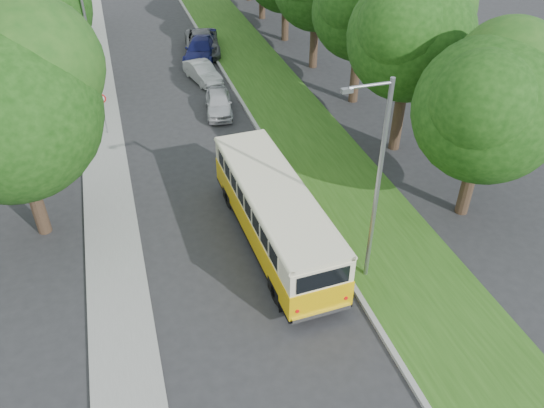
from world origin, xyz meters
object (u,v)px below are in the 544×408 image
object	(u,v)px
car_silver	(219,103)
car_blue	(201,49)
car_grey	(202,43)
lamppost_near	(376,181)
vintage_bus	(274,215)
car_white	(202,72)
lamppost_far	(87,38)

from	to	relation	value
car_silver	car_blue	size ratio (longest dim) A/B	0.75
car_silver	car_grey	xyz separation A→B (m)	(1.01, 10.28, 0.11)
lamppost_near	vintage_bus	world-z (taller)	lamppost_near
car_white	car_blue	bearing A→B (deg)	67.09
vintage_bus	car_white	distance (m)	17.39
vintage_bus	car_blue	xyz separation A→B (m)	(1.09, 21.38, -0.67)
vintage_bus	car_blue	bearing A→B (deg)	84.57
lamppost_near	car_white	world-z (taller)	lamppost_near
lamppost_near	car_silver	xyz separation A→B (m)	(-2.22, 15.32, -3.73)
lamppost_near	car_grey	bearing A→B (deg)	92.70
lamppost_far	car_white	size ratio (longest dim) A/B	1.99
lamppost_far	car_silver	bearing A→B (deg)	-25.45
car_white	lamppost_near	bearing A→B (deg)	-97.26
vintage_bus	car_grey	xyz separation A→B (m)	(1.43, 22.68, -0.66)
car_grey	car_white	bearing A→B (deg)	-92.28
vintage_bus	car_grey	size ratio (longest dim) A/B	1.76
lamppost_near	car_blue	size ratio (longest dim) A/B	1.58
car_silver	car_white	xyz separation A→B (m)	(0.00, 4.97, -0.02)
lamppost_near	car_grey	distance (m)	25.88
car_white	car_grey	world-z (taller)	car_grey
lamppost_near	car_white	distance (m)	20.74
car_blue	car_grey	distance (m)	1.34
car_blue	car_grey	world-z (taller)	car_grey
car_white	car_grey	size ratio (longest dim) A/B	0.70
car_silver	vintage_bus	bearing A→B (deg)	-82.44
lamppost_far	car_blue	size ratio (longest dim) A/B	1.48
lamppost_near	lamppost_far	distance (m)	20.53
lamppost_far	car_blue	bearing A→B (deg)	38.24
vintage_bus	car_grey	bearing A→B (deg)	83.88
vintage_bus	car_silver	size ratio (longest dim) A/B	2.50
lamppost_far	car_white	distance (m)	7.76
car_silver	car_grey	distance (m)	10.33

